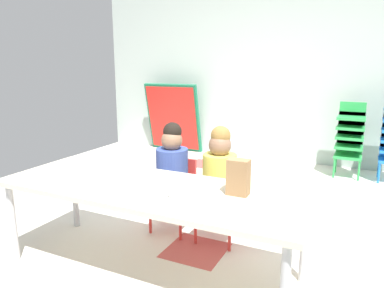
{
  "coord_description": "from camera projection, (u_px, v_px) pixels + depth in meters",
  "views": [
    {
      "loc": [
        1.06,
        -2.72,
        1.38
      ],
      "look_at": [
        0.02,
        -0.57,
        0.85
      ],
      "focal_mm": 33.93,
      "sensor_mm": 36.0,
      "label": 1
    }
  ],
  "objects": [
    {
      "name": "donut_powdered_on_plate",
      "position": [
        177.0,
        193.0,
        2.16
      ],
      "size": [
        0.12,
        0.12,
        0.03
      ],
      "primitive_type": "torus",
      "color": "white",
      "rests_on": "craft_table"
    },
    {
      "name": "seated_child_near_camera",
      "position": [
        173.0,
        167.0,
        2.96
      ],
      "size": [
        0.33,
        0.33,
        0.92
      ],
      "color": "red",
      "rests_on": "ground_plane"
    },
    {
      "name": "folded_activity_table",
      "position": [
        173.0,
        118.0,
        5.79
      ],
      "size": [
        0.9,
        0.29,
        1.09
      ],
      "color": "#19724C",
      "rests_on": "ground_plane"
    },
    {
      "name": "kid_chair_green_stack",
      "position": [
        350.0,
        135.0,
        4.48
      ],
      "size": [
        0.32,
        0.3,
        0.92
      ],
      "color": "green",
      "rests_on": "ground_plane"
    },
    {
      "name": "paper_plate_near_edge",
      "position": [
        177.0,
        197.0,
        2.16
      ],
      "size": [
        0.18,
        0.18,
        0.01
      ],
      "primitive_type": "cylinder",
      "color": "white",
      "rests_on": "craft_table"
    },
    {
      "name": "back_wall",
      "position": [
        286.0,
        70.0,
        5.08
      ],
      "size": [
        5.86,
        0.1,
        2.6
      ],
      "primitive_type": "cube",
      "color": "#B2C1B7",
      "rests_on": "ground_plane"
    },
    {
      "name": "seated_child_middle_seat",
      "position": [
        220.0,
        174.0,
        2.78
      ],
      "size": [
        0.34,
        0.34,
        0.92
      ],
      "color": "red",
      "rests_on": "ground_plane"
    },
    {
      "name": "paper_bag_brown",
      "position": [
        238.0,
        177.0,
        2.19
      ],
      "size": [
        0.13,
        0.09,
        0.22
      ],
      "primitive_type": "cube",
      "color": "#9E754C",
      "rests_on": "craft_table"
    },
    {
      "name": "craft_table",
      "position": [
        150.0,
        193.0,
        2.37
      ],
      "size": [
        2.07,
        0.73,
        0.6
      ],
      "color": "beige",
      "rests_on": "ground_plane"
    },
    {
      "name": "ground_plane",
      "position": [
        218.0,
        228.0,
        3.14
      ],
      "size": [
        5.86,
        5.05,
        0.02
      ],
      "color": "silver"
    },
    {
      "name": "paper_plate_center_table",
      "position": [
        102.0,
        174.0,
        2.61
      ],
      "size": [
        0.18,
        0.18,
        0.01
      ],
      "primitive_type": "cylinder",
      "color": "white",
      "rests_on": "craft_table"
    }
  ]
}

